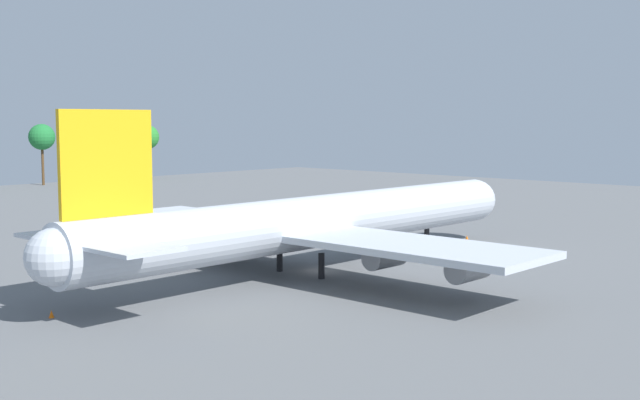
# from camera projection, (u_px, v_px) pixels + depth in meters

# --- Properties ---
(ground_plane) EXTENTS (287.18, 287.18, 0.00)m
(ground_plane) POSITION_uv_depth(u_px,v_px,m) (320.00, 271.00, 92.72)
(ground_plane) COLOR slate
(cargo_airplane) EXTENTS (71.79, 58.05, 18.32)m
(cargo_airplane) POSITION_uv_depth(u_px,v_px,m) (317.00, 222.00, 91.76)
(cargo_airplane) COLOR silver
(cargo_airplane) RESTS_ON ground_plane
(safety_cone_nose) EXTENTS (0.46, 0.46, 0.66)m
(safety_cone_nose) POSITION_uv_depth(u_px,v_px,m) (467.00, 237.00, 116.77)
(safety_cone_nose) COLOR orange
(safety_cone_nose) RESTS_ON ground_plane
(safety_cone_tail) EXTENTS (0.48, 0.48, 0.69)m
(safety_cone_tail) POSITION_uv_depth(u_px,v_px,m) (51.00, 314.00, 70.73)
(safety_cone_tail) COLOR orange
(safety_cone_tail) RESTS_ON ground_plane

